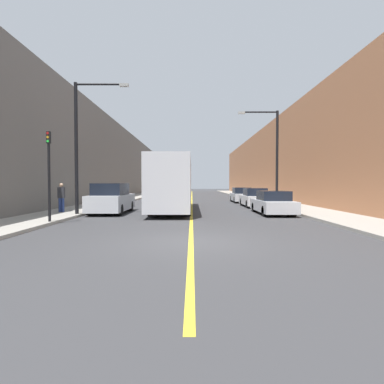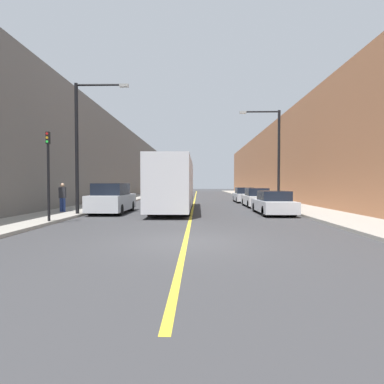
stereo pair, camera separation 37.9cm
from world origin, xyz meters
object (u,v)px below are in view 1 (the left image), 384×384
at_px(bus, 174,184).
at_px(car_right_far, 243,196).
at_px(parked_suv_left, 113,199).
at_px(street_lamp_right, 275,151).
at_px(traffic_light, 51,173).
at_px(car_right_near, 274,204).
at_px(pedestrian, 63,197).
at_px(street_lamp_left, 83,138).
at_px(car_right_mid, 256,198).

height_order(bus, car_right_far, bus).
relative_size(parked_suv_left, street_lamp_right, 0.66).
height_order(parked_suv_left, traffic_light, traffic_light).
bearing_deg(parked_suv_left, car_right_near, -3.28).
bearing_deg(bus, street_lamp_right, 16.30).
relative_size(car_right_near, pedestrian, 2.58).
relative_size(car_right_near, car_right_far, 1.07).
bearing_deg(street_lamp_right, parked_suv_left, -160.10).
xyz_separation_m(street_lamp_left, street_lamp_right, (12.62, 5.95, -0.08)).
xyz_separation_m(car_right_far, street_lamp_left, (-11.33, -13.07, 3.82)).
distance_m(bus, street_lamp_left, 6.77).
height_order(bus, car_right_mid, bus).
relative_size(bus, pedestrian, 6.44).
height_order(bus, traffic_light, traffic_light).
xyz_separation_m(car_right_mid, car_right_far, (-0.10, 5.97, -0.01)).
relative_size(street_lamp_right, pedestrian, 4.14).
relative_size(car_right_far, street_lamp_right, 0.58).
relative_size(street_lamp_left, street_lamp_right, 1.02).
bearing_deg(car_right_near, street_lamp_right, 74.78).
bearing_deg(traffic_light, parked_suv_left, 75.16).
height_order(car_right_far, pedestrian, pedestrian).
xyz_separation_m(street_lamp_right, pedestrian, (-14.30, -4.83, -3.35)).
relative_size(car_right_near, street_lamp_left, 0.61).
relative_size(parked_suv_left, street_lamp_left, 0.65).
xyz_separation_m(car_right_near, car_right_far, (-0.00, 11.82, 0.02)).
xyz_separation_m(car_right_near, traffic_light, (-11.54, -4.76, 1.74)).
bearing_deg(bus, car_right_near, -21.47).
xyz_separation_m(bus, car_right_mid, (6.42, 3.37, -1.19)).
height_order(car_right_mid, street_lamp_right, street_lamp_right).
relative_size(bus, car_right_far, 2.67).
bearing_deg(car_right_mid, car_right_far, 90.98).
distance_m(car_right_mid, car_right_far, 5.97).
distance_m(bus, car_right_far, 11.34).
bearing_deg(bus, car_right_mid, 27.72).
bearing_deg(car_right_near, bus, 158.53).
height_order(parked_suv_left, pedestrian, pedestrian).
height_order(car_right_far, street_lamp_left, street_lamp_left).
bearing_deg(traffic_light, car_right_mid, 42.38).
distance_m(bus, car_right_near, 6.90).
bearing_deg(street_lamp_left, traffic_light, -93.28).
height_order(street_lamp_right, traffic_light, street_lamp_right).
bearing_deg(car_right_far, pedestrian, -137.44).
bearing_deg(street_lamp_right, pedestrian, -161.32).
bearing_deg(street_lamp_left, parked_suv_left, 56.36).
bearing_deg(street_lamp_right, traffic_light, -143.55).
bearing_deg(car_right_near, street_lamp_left, -173.74).
xyz_separation_m(car_right_mid, street_lamp_right, (1.18, -1.15, 3.73)).
relative_size(bus, street_lamp_right, 1.56).
xyz_separation_m(car_right_far, traffic_light, (-11.53, -16.58, 1.71)).
bearing_deg(parked_suv_left, car_right_mid, 27.31).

